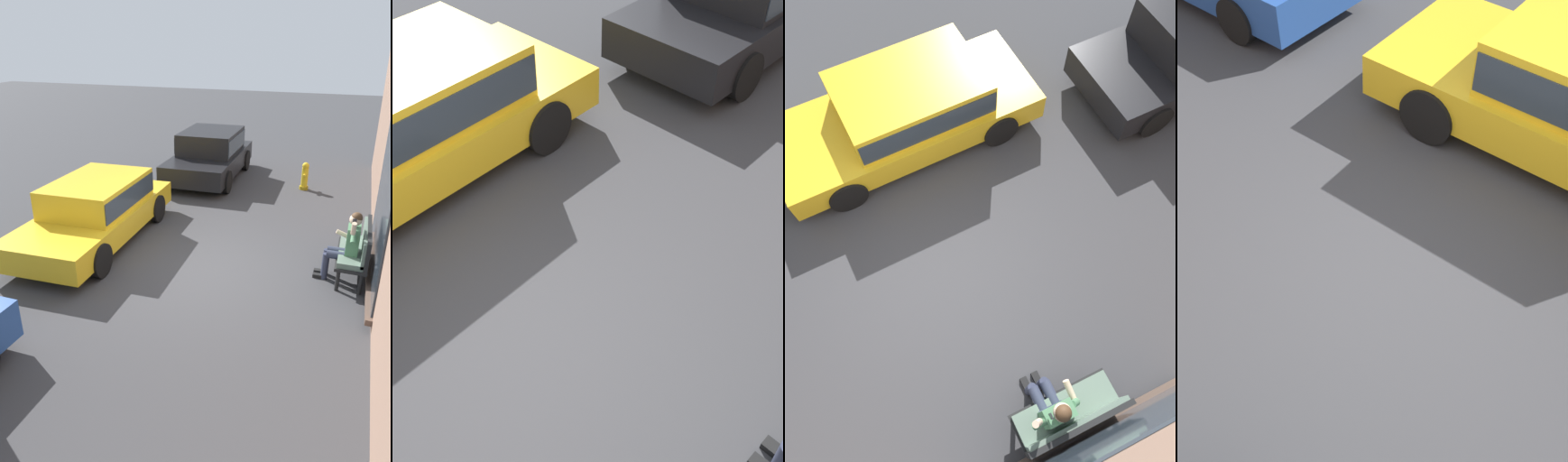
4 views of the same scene
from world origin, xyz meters
The scene contains 2 objects.
ground_plane centered at (0.00, 0.00, 0.00)m, with size 60.00×60.00×0.00m, color #38383A.
parked_car_mid centered at (-0.55, -2.56, 0.75)m, with size 4.71×2.08×1.36m.
Camera 2 is at (1.76, 2.60, 4.27)m, focal length 45.00 mm.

